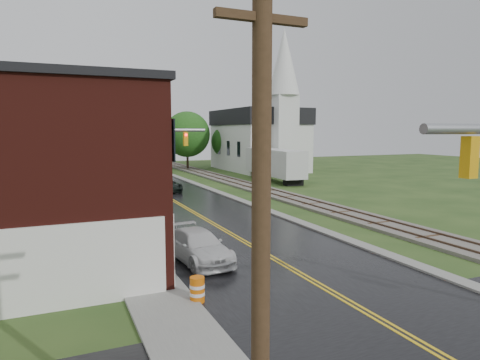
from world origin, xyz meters
TOP-DOWN VIEW (x-y plane):
  - main_road at (0.00, 30.00)m, footprint 10.00×90.00m
  - curb_right at (5.40, 35.00)m, footprint 0.80×70.00m
  - sidewalk_left at (-6.20, 25.00)m, footprint 2.40×50.00m
  - yellow_house at (-11.00, 26.00)m, footprint 8.00×7.00m
  - darkred_building at (-10.00, 35.00)m, footprint 7.00×6.00m
  - church at (20.00, 53.74)m, footprint 10.40×18.40m
  - railroad at (10.00, 35.00)m, footprint 3.20×80.00m
  - traffic_signal_far at (-3.47, 27.00)m, footprint 7.34×0.43m
  - utility_pole_a at (-6.80, 0.00)m, footprint 1.80×0.28m
  - utility_pole_b at (-6.80, 22.00)m, footprint 1.80×0.28m
  - utility_pole_c at (-6.80, 44.00)m, footprint 1.80×0.28m
  - tree_left_c at (-13.85, 39.90)m, footprint 6.00×6.00m
  - tree_left_e at (-8.85, 45.90)m, footprint 6.40×6.40m
  - suv_dark at (0.83, 36.66)m, footprint 2.37×4.97m
  - pickup_white at (-3.45, 13.38)m, footprint 2.53×5.17m
  - semi_trailer at (15.16, 40.54)m, footprint 3.51×12.55m
  - construction_barrel at (-5.00, 8.72)m, footprint 0.54×0.54m

SIDE VIEW (x-z plane):
  - main_road at x=0.00m, z-range -0.01..0.01m
  - curb_right at x=5.40m, z-range -0.06..0.06m
  - sidewalk_left at x=-6.20m, z-range -0.06..0.06m
  - railroad at x=10.00m, z-range -0.04..0.26m
  - construction_barrel at x=-5.00m, z-range 0.00..0.94m
  - suv_dark at x=0.83m, z-range 0.00..1.37m
  - pickup_white at x=-3.45m, z-range 0.00..1.45m
  - darkred_building at x=-10.00m, z-range 0.00..4.40m
  - semi_trailer at x=15.16m, z-range 0.36..4.26m
  - yellow_house at x=-11.00m, z-range 0.00..6.40m
  - tree_left_c at x=-13.85m, z-range 0.69..8.34m
  - utility_pole_a at x=-6.80m, z-range 0.22..9.22m
  - utility_pole_b at x=-6.80m, z-range 0.22..9.22m
  - utility_pole_c at x=-6.80m, z-range 0.22..9.22m
  - tree_left_e at x=-8.85m, z-range 0.73..8.89m
  - traffic_signal_far at x=-3.47m, z-range 1.37..8.57m
  - church at x=20.00m, z-range -4.17..15.83m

